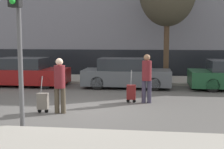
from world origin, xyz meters
The scene contains 10 objects.
ground_plane centered at (0.00, 0.00, 0.00)m, with size 80.00×80.00×0.00m, color #565451.
sidewalk_near centered at (0.00, -3.75, 0.06)m, with size 28.00×2.50×0.12m.
sidewalk_far centered at (0.00, 7.00, 0.06)m, with size 28.00×3.00×0.12m.
parked_car_0 centered at (-3.60, 4.62, 0.64)m, with size 3.99×1.89×1.36m.
parked_car_1 centered at (1.31, 4.65, 0.65)m, with size 4.08×1.71×1.38m.
pedestrian_left centered at (-0.29, -0.59, 0.97)m, with size 0.35×0.34×1.71m.
trolley_left centered at (-0.84, -0.61, 0.37)m, with size 0.34×0.29×1.16m.
pedestrian_right centered at (2.35, 1.30, 1.00)m, with size 0.35×0.34×1.75m.
trolley_right centered at (1.80, 1.29, 0.38)m, with size 0.34×0.29×1.18m.
traffic_light centered at (-0.80, -2.36, 2.76)m, with size 0.28×0.47×3.87m.
Camera 1 is at (2.53, -9.79, 2.34)m, focal length 50.00 mm.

